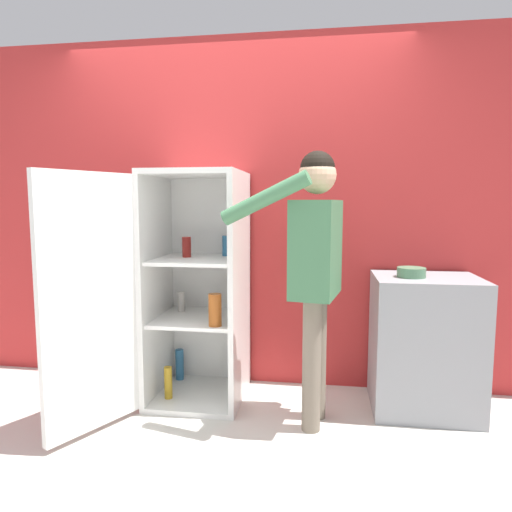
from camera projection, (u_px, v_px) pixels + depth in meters
ground_plane at (202, 443)px, 2.59m from camera, size 12.00×12.00×0.00m
wall_back at (235, 214)px, 3.40m from camera, size 7.00×0.06×2.55m
refrigerator at (180, 289)px, 3.06m from camera, size 0.95×1.19×1.57m
person at (315, 254)px, 2.70m from camera, size 0.70×0.57×1.66m
counter at (424, 344)px, 2.98m from camera, size 0.66×0.56×0.88m
bowl at (411, 272)px, 2.91m from camera, size 0.18×0.18×0.06m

